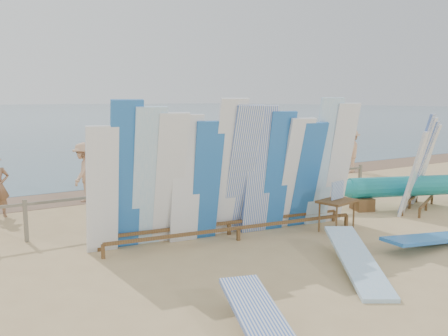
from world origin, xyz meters
TOP-DOWN VIEW (x-y plane):
  - ground at (0.00, 0.00)m, footprint 160.00×160.00m
  - wet_sand_strip at (0.00, 7.20)m, footprint 40.00×2.60m
  - fence at (0.00, 3.00)m, footprint 12.08×0.08m
  - main_surfboard_rack at (-0.14, 0.95)m, footprint 6.12×1.53m
  - side_surfboard_rack at (5.49, 0.49)m, footprint 2.29×1.50m
  - outrigger_canoe at (5.78, 0.67)m, footprint 6.01×2.67m
  - vendor_table at (2.12, 0.16)m, footprint 0.97×0.78m
  - flat_board_b at (0.58, -1.86)m, footprint 1.89×2.58m
  - flat_board_d at (3.02, -1.71)m, footprint 2.70×0.61m
  - beach_chair_left at (1.11, 3.66)m, footprint 0.81×0.82m
  - beach_chair_right at (0.15, 3.80)m, footprint 0.73×0.73m
  - stroller at (2.81, 3.57)m, footprint 0.77×0.97m
  - beachgoer_8 at (5.47, 4.10)m, footprint 0.83×0.91m
  - beachgoer_3 at (-1.84, 6.33)m, footprint 1.02×1.17m
  - beachgoer_4 at (0.23, 4.54)m, footprint 0.87×1.13m
  - beachgoer_7 at (2.64, 5.90)m, footprint 0.67×0.38m
  - beachgoer_6 at (3.88, 5.24)m, footprint 0.66×0.86m
  - beachgoer_extra_0 at (8.91, 6.12)m, footprint 1.21×1.01m
  - beachgoer_9 at (4.90, 6.74)m, footprint 1.05×1.00m
  - beachgoer_5 at (-0.49, 5.91)m, footprint 1.75×0.87m
  - beachgoer_2 at (-1.24, 4.30)m, footprint 0.53×0.84m

SIDE VIEW (x-z plane):
  - ground at x=0.00m, z-range 0.00..0.00m
  - wet_sand_strip at x=0.00m, z-range -0.01..0.01m
  - flat_board_b at x=0.58m, z-range -0.22..0.22m
  - flat_board_d at x=3.02m, z-range -0.16..0.16m
  - beach_chair_right at x=0.15m, z-range -0.17..0.64m
  - beach_chair_left at x=1.11m, z-range -0.19..0.73m
  - vendor_table at x=2.12m, z-range -0.19..0.95m
  - stroller at x=2.81m, z-range -0.12..1.08m
  - outrigger_canoe at x=5.78m, z-range 0.12..1.01m
  - fence at x=0.00m, z-range 0.18..1.08m
  - beachgoer_6 at x=3.88m, z-range 0.00..1.58m
  - beachgoer_9 at x=4.90m, z-range 0.00..1.60m
  - beachgoer_2 at x=-1.24m, z-range 0.00..1.61m
  - beachgoer_8 at x=5.47m, z-range 0.00..1.72m
  - beachgoer_3 at x=-1.84m, z-range 0.00..1.72m
  - beachgoer_extra_0 at x=8.91m, z-range 0.00..1.76m
  - beachgoer_4 at x=0.23m, z-range 0.00..1.78m
  - beachgoer_5 at x=-0.49m, z-range 0.00..1.80m
  - beachgoer_7 at x=2.64m, z-range 0.00..1.81m
  - side_surfboard_rack at x=5.49m, z-range -0.14..2.47m
  - main_surfboard_rack at x=-0.14m, z-range -0.15..2.86m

